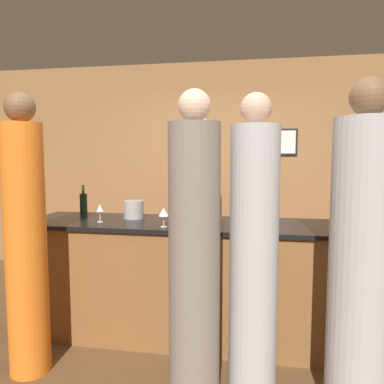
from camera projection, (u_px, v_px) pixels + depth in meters
The scene contains 14 objects.
ground_plane at pixel (194, 336), 3.28m from camera, with size 14.00×14.00×0.00m, color brown.
back_wall at pixel (218, 169), 5.01m from camera, with size 8.00×0.08×2.80m.
bar_counter at pixel (194, 280), 3.23m from camera, with size 2.95×0.76×1.01m.
bartender at pixel (201, 216), 4.09m from camera, with size 0.39×0.39×1.98m.
guest_0 at pixel (194, 260), 2.32m from camera, with size 0.32×0.32×1.97m.
guest_1 at pixel (362, 262), 2.22m from camera, with size 0.39×0.39×2.02m.
guest_2 at pixel (254, 257), 2.39m from camera, with size 0.31×0.31×1.96m.
guest_3 at pixel (26, 242), 2.66m from camera, with size 0.29×0.29×2.01m.
wine_bottle_0 at pixel (83, 203), 3.65m from camera, with size 0.07×0.07×0.28m.
ice_bucket at pixel (134, 210), 3.38m from camera, with size 0.18×0.18×0.16m.
wine_glass_0 at pixel (370, 214), 2.78m from camera, with size 0.06×0.06×0.17m.
wine_glass_1 at pixel (100, 209), 3.19m from camera, with size 0.06×0.06×0.16m.
wine_glass_2 at pixel (38, 208), 3.15m from camera, with size 0.08×0.08×0.16m.
wine_glass_3 at pixel (164, 212), 2.96m from camera, with size 0.08×0.08×0.15m.
Camera 1 is at (0.54, -3.09, 1.57)m, focal length 35.00 mm.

